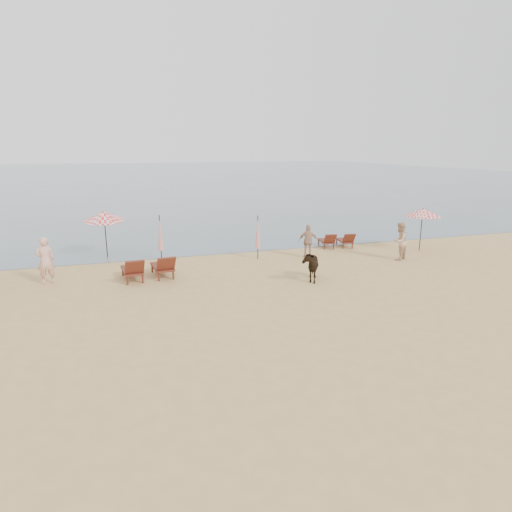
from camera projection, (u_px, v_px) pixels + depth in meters
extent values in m
plane|color=tan|center=(312.00, 338.00, 11.66)|extent=(120.00, 120.00, 0.00)
cube|color=#51606B|center=(142.00, 174.00, 85.53)|extent=(160.00, 140.00, 0.06)
cube|color=#602617|center=(132.00, 270.00, 16.78)|extent=(0.86, 1.57, 0.09)
cube|color=#602617|center=(135.00, 268.00, 15.99)|extent=(0.75, 0.57, 0.66)
cube|color=#602617|center=(162.00, 267.00, 17.24)|extent=(0.86, 1.57, 0.09)
cube|color=#602617|center=(166.00, 264.00, 16.45)|extent=(0.75, 0.57, 0.66)
cube|color=#602617|center=(326.00, 241.00, 22.31)|extent=(0.80, 1.34, 0.07)
cube|color=#602617|center=(330.00, 239.00, 21.61)|extent=(0.65, 0.51, 0.55)
cube|color=#602617|center=(344.00, 241.00, 22.44)|extent=(0.80, 1.34, 0.07)
cube|color=#602617|center=(349.00, 239.00, 21.73)|extent=(0.65, 0.51, 0.55)
cylinder|color=black|center=(106.00, 236.00, 20.01)|extent=(0.05, 0.05, 2.03)
cone|color=red|center=(104.00, 216.00, 19.78)|extent=(1.80, 1.83, 0.61)
sphere|color=black|center=(104.00, 212.00, 19.73)|extent=(0.08, 0.08, 0.08)
cylinder|color=black|center=(421.00, 231.00, 21.37)|extent=(0.04, 0.04, 1.99)
cone|color=red|center=(423.00, 212.00, 21.14)|extent=(1.77, 1.77, 0.40)
sphere|color=black|center=(423.00, 209.00, 21.10)|extent=(0.07, 0.07, 0.07)
cylinder|color=black|center=(160.00, 238.00, 19.37)|extent=(0.05, 0.05, 2.12)
cone|color=red|center=(160.00, 233.00, 19.31)|extent=(0.26, 0.26, 1.59)
cylinder|color=black|center=(258.00, 237.00, 19.76)|extent=(0.04, 0.04, 2.04)
cone|color=red|center=(258.00, 232.00, 19.70)|extent=(0.25, 0.25, 1.53)
imported|color=black|center=(310.00, 265.00, 16.63)|extent=(1.16, 1.59, 1.22)
imported|color=#DFA38B|center=(45.00, 260.00, 16.13)|extent=(0.73, 0.55, 1.82)
imported|color=tan|center=(400.00, 241.00, 19.64)|extent=(1.07, 1.01, 1.75)
imported|color=tan|center=(308.00, 241.00, 20.03)|extent=(1.01, 0.73, 1.59)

